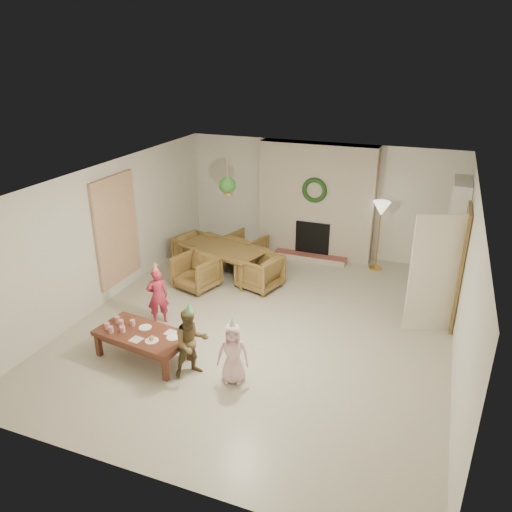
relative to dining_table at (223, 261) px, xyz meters
The scene contains 56 objects.
floor 2.16m from the dining_table, 46.53° to the right, with size 7.00×7.00×0.00m, color #B7B29E.
ceiling 3.06m from the dining_table, 46.53° to the right, with size 7.00×7.00×0.00m, color white.
wall_back 2.62m from the dining_table, 52.93° to the left, with size 7.00×7.00×0.00m, color silver.
wall_front 5.35m from the dining_table, 73.76° to the right, with size 7.00×7.00×0.00m, color silver.
wall_left 2.37m from the dining_table, 134.56° to the right, with size 7.00×7.00×0.00m, color silver.
wall_right 4.83m from the dining_table, 19.14° to the right, with size 7.00×7.00×0.00m, color silver.
fireplace_mass 2.47m from the dining_table, 49.90° to the left, with size 2.50×0.40×2.50m, color #592A17.
fireplace_hearth 2.04m from the dining_table, 43.52° to the left, with size 1.60×0.30×0.12m, color maroon.
fireplace_firebox 2.16m from the dining_table, 46.81° to the left, with size 0.75×0.12×0.75m, color black.
fireplace_wreath 2.45m from the dining_table, 45.88° to the left, with size 0.54×0.54×0.10m, color #153915.
floor_lamp_base 3.25m from the dining_table, 26.57° to the left, with size 0.27×0.27×0.03m, color gold.
floor_lamp_post 3.26m from the dining_table, 26.57° to the left, with size 0.03×0.03×1.32m, color gold.
floor_lamp_shade 3.39m from the dining_table, 26.57° to the left, with size 0.35×0.35×0.29m, color beige.
bookshelf_carcass 4.45m from the dining_table, ahead, with size 0.30×1.00×2.20m, color white.
bookshelf_shelf_a 4.36m from the dining_table, ahead, with size 0.30×0.92×0.03m, color white.
bookshelf_shelf_b 4.39m from the dining_table, ahead, with size 0.30×0.92×0.03m, color white.
bookshelf_shelf_c 4.46m from the dining_table, ahead, with size 0.30×0.92×0.03m, color white.
bookshelf_shelf_d 4.56m from the dining_table, ahead, with size 0.30×0.92×0.03m, color white.
books_row_lower 4.32m from the dining_table, ahead, with size 0.20×0.40×0.24m, color red.
books_row_mid 4.40m from the dining_table, 10.58° to the left, with size 0.20×0.44×0.24m, color teal.
books_row_upper 4.45m from the dining_table, ahead, with size 0.20×0.36×0.22m, color #A67C23.
door_frame 4.50m from the dining_table, ahead, with size 0.05×0.86×2.04m, color brown.
door_leaf 4.18m from the dining_table, 10.24° to the right, with size 0.05×0.80×2.00m, color beige.
curtain_panel 2.22m from the dining_table, 137.74° to the right, with size 0.06×1.20×2.00m, color beige.
dining_table is the anchor object (origin of this frame).
dining_chair_near 0.76m from the dining_table, 106.82° to the right, with size 0.72×0.74×0.67m, color brown.
dining_chair_far 0.76m from the dining_table, 73.18° to the left, with size 0.72×0.74×0.67m, color brown.
dining_chair_left 0.76m from the dining_table, 163.18° to the left, with size 0.72×0.74×0.67m, color brown.
dining_chair_right 0.95m from the dining_table, 16.82° to the right, with size 0.72×0.74×0.67m, color brown.
hanging_plant_cord 1.85m from the dining_table, 16.92° to the right, with size 0.01×0.01×0.70m, color tan.
hanging_plant_pot 1.51m from the dining_table, 16.92° to the right, with size 0.16×0.16×0.12m, color #AA5436.
hanging_plant_foliage 1.62m from the dining_table, 16.92° to the right, with size 0.32×0.32×0.32m, color #1F521B.
coffee_table_top 3.12m from the dining_table, 87.87° to the right, with size 1.40×0.70×0.06m, color #5A2D1E.
coffee_table_apron 3.12m from the dining_table, 87.87° to the right, with size 1.30×0.59×0.09m, color #5A2D1E.
coffee_leg_fl 3.36m from the dining_table, 99.50° to the right, with size 0.08×0.08×0.37m, color #5A2D1E.
coffee_leg_fr 3.56m from the dining_table, 78.52° to the right, with size 0.08×0.08×0.37m, color #5A2D1E.
coffee_leg_bl 2.79m from the dining_table, 99.84° to the right, with size 0.08×0.08×0.37m, color #5A2D1E.
coffee_leg_br 3.02m from the dining_table, 74.94° to the right, with size 0.08×0.08×0.37m, color #5A2D1E.
cup_a 3.24m from the dining_table, 97.84° to the right, with size 0.08×0.08×0.10m, color silver.
cup_b 3.02m from the dining_table, 97.84° to the right, with size 0.08×0.08×0.10m, color silver.
cup_c 3.29m from the dining_table, 95.59° to the right, with size 0.08×0.08×0.10m, color silver.
cup_d 3.08m from the dining_table, 95.43° to the right, with size 0.08×0.08×0.10m, color silver.
cup_e 3.22m from the dining_table, 92.83° to the right, with size 0.08×0.08×0.10m, color silver.
cup_f 3.00m from the dining_table, 92.47° to the right, with size 0.08×0.08×0.10m, color silver.
plate_a 2.98m from the dining_table, 88.47° to the right, with size 0.19×0.19×0.01m, color white.
plate_b 3.28m from the dining_table, 83.55° to the right, with size 0.19×0.19×0.01m, color white.
plate_c 3.14m from the dining_table, 78.75° to the right, with size 0.19×0.19×0.01m, color white.
food_scoop 3.28m from the dining_table, 83.55° to the right, with size 0.08×0.08×0.08m, color tan.
napkin_left 3.32m from the dining_table, 87.54° to the right, with size 0.16×0.16×0.01m, color #DDA3B6.
napkin_right 3.02m from the dining_table, 80.15° to the right, with size 0.16×0.16×0.01m, color #DDA3B6.
child_red 2.15m from the dining_table, 95.90° to the right, with size 0.36×0.24×0.99m, color #A9243B.
party_hat_red 2.26m from the dining_table, 95.90° to the right, with size 0.14×0.14×0.19m, color gold.
child_plaid 3.38m from the dining_table, 72.94° to the right, with size 0.50×0.39×1.04m, color brown.
party_hat_plaid 3.46m from the dining_table, 72.94° to the right, with size 0.12×0.12×0.17m, color #48A965.
child_pink 3.55m from the dining_table, 63.14° to the right, with size 0.44×0.29×0.90m, color #F6C5C6.
party_hat_pink 3.60m from the dining_table, 63.14° to the right, with size 0.12×0.12×0.16m, color silver.
Camera 1 is at (2.48, -6.86, 4.33)m, focal length 34.75 mm.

